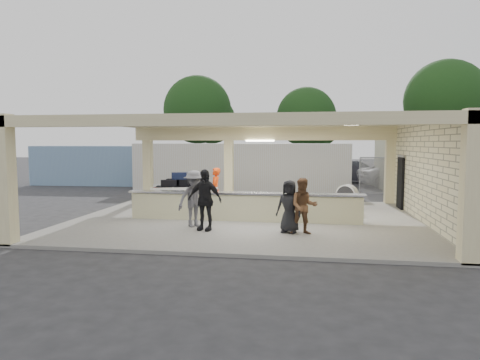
% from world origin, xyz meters
% --- Properties ---
extents(ground, '(120.00, 120.00, 0.00)m').
position_xyz_m(ground, '(0.00, 0.00, 0.00)').
color(ground, '#262628').
rests_on(ground, ground).
extents(pavilion, '(12.01, 10.00, 3.55)m').
position_xyz_m(pavilion, '(0.21, 0.66, 1.35)').
color(pavilion, slate).
rests_on(pavilion, ground).
extents(baggage_counter, '(8.20, 0.58, 0.98)m').
position_xyz_m(baggage_counter, '(0.00, -0.50, 0.59)').
color(baggage_counter, '#C4BF92').
rests_on(baggage_counter, pavilion).
extents(luggage_cart, '(2.92, 2.25, 1.50)m').
position_xyz_m(luggage_cart, '(-2.79, 1.47, 0.91)').
color(luggage_cart, silver).
rests_on(luggage_cart, pavilion).
extents(drum_fan, '(0.92, 0.76, 1.01)m').
position_xyz_m(drum_fan, '(3.76, 2.55, 0.64)').
color(drum_fan, silver).
rests_on(drum_fan, pavilion).
extents(baggage_handler, '(0.38, 0.65, 1.72)m').
position_xyz_m(baggage_handler, '(-1.41, 1.30, 0.96)').
color(baggage_handler, red).
rests_on(baggage_handler, pavilion).
extents(passenger_a, '(0.84, 0.44, 1.66)m').
position_xyz_m(passenger_a, '(2.06, -2.46, 0.93)').
color(passenger_a, brown).
rests_on(passenger_a, pavilion).
extents(passenger_b, '(1.17, 0.62, 1.89)m').
position_xyz_m(passenger_b, '(-0.95, -2.35, 1.05)').
color(passenger_b, black).
rests_on(passenger_b, pavilion).
extents(passenger_c, '(1.12, 1.12, 1.81)m').
position_xyz_m(passenger_c, '(-1.42, -1.85, 1.01)').
color(passenger_c, '#4F4E53').
rests_on(passenger_c, pavilion).
extents(passenger_d, '(0.83, 0.53, 1.58)m').
position_xyz_m(passenger_d, '(1.64, -2.30, 0.89)').
color(passenger_d, black).
rests_on(passenger_d, pavilion).
extents(car_white_a, '(5.75, 3.58, 1.53)m').
position_xyz_m(car_white_a, '(8.20, 13.47, 0.76)').
color(car_white_a, silver).
rests_on(car_white_a, ground).
extents(car_white_b, '(4.58, 2.38, 1.38)m').
position_xyz_m(car_white_b, '(12.39, 12.50, 0.69)').
color(car_white_b, silver).
rests_on(car_white_b, ground).
extents(car_dark, '(4.62, 3.83, 1.50)m').
position_xyz_m(car_dark, '(5.35, 15.80, 0.75)').
color(car_dark, black).
rests_on(car_dark, ground).
extents(container_white, '(12.74, 2.89, 2.75)m').
position_xyz_m(container_white, '(-1.77, 10.31, 1.37)').
color(container_white, silver).
rests_on(container_white, ground).
extents(container_blue, '(9.98, 2.73, 2.57)m').
position_xyz_m(container_blue, '(-10.92, 11.69, 1.29)').
color(container_blue, '#6C91AD').
rests_on(container_blue, ground).
extents(fence, '(12.06, 0.06, 2.03)m').
position_xyz_m(fence, '(11.00, 9.00, 1.05)').
color(fence, gray).
rests_on(fence, ground).
extents(tree_left, '(6.60, 6.30, 9.00)m').
position_xyz_m(tree_left, '(-7.68, 24.16, 5.59)').
color(tree_left, '#382619').
rests_on(tree_left, ground).
extents(tree_mid, '(6.00, 5.60, 8.00)m').
position_xyz_m(tree_mid, '(2.32, 26.16, 4.96)').
color(tree_mid, '#382619').
rests_on(tree_mid, ground).
extents(tree_right, '(7.20, 7.00, 10.00)m').
position_xyz_m(tree_right, '(14.32, 25.16, 6.21)').
color(tree_right, '#382619').
rests_on(tree_right, ground).
extents(adjacent_building, '(6.00, 8.00, 3.20)m').
position_xyz_m(adjacent_building, '(9.50, 10.00, 1.60)').
color(adjacent_building, '#B3B38E').
rests_on(adjacent_building, ground).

